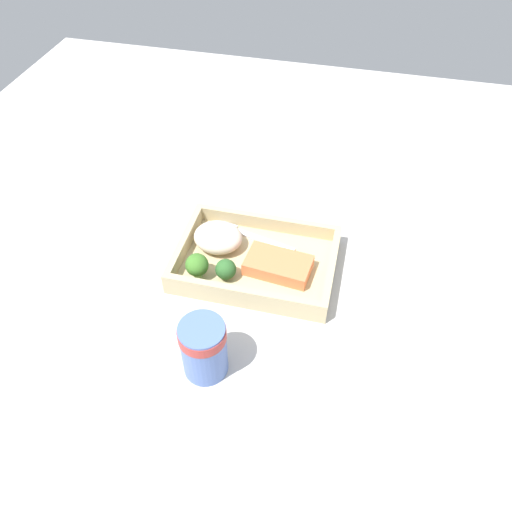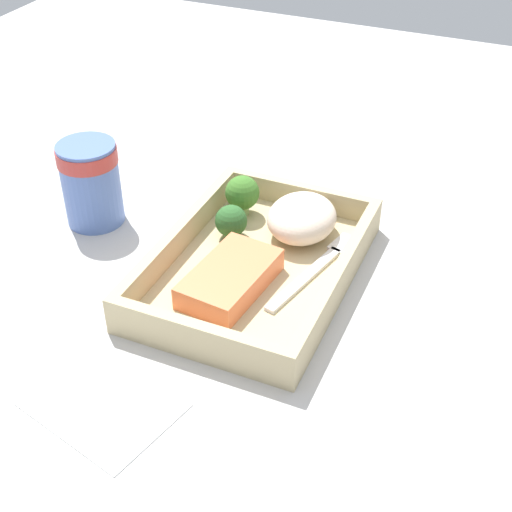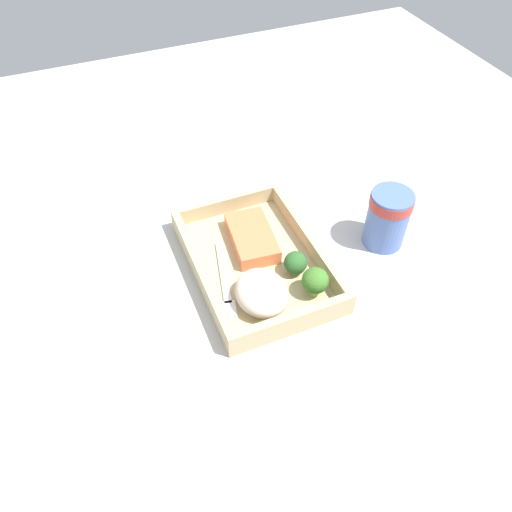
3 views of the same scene
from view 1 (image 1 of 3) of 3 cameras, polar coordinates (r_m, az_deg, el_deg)
ground_plane at (r=88.66cm, az=0.00°, el=-1.65°), size 160.00×160.00×2.00cm
takeout_tray at (r=87.48cm, az=0.00°, el=-0.95°), size 27.25×19.03×1.20cm
tray_rim at (r=85.99cm, az=0.00°, el=-0.02°), size 27.25×19.03×2.90cm
salmon_fillet at (r=84.89cm, az=2.55°, el=-1.07°), size 11.64×7.45×2.49cm
mashed_potatoes at (r=88.43cm, az=-4.36°, el=2.15°), size 8.66×7.43×4.45cm
broccoli_floret_1 at (r=83.39cm, az=-6.76°, el=-1.07°), size 3.92×3.92×4.79cm
broccoli_floret_2 at (r=83.24cm, az=-3.47°, el=-1.56°), size 3.54×3.54×3.87cm
fork at (r=91.37cm, az=-0.52°, el=2.34°), size 15.75×5.26×0.44cm
paper_cup at (r=71.47cm, az=-6.01°, el=-10.24°), size 6.77×6.77×9.80cm
receipt_slip at (r=83.83cm, az=13.59°, el=-6.08°), size 11.87×14.20×0.24cm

